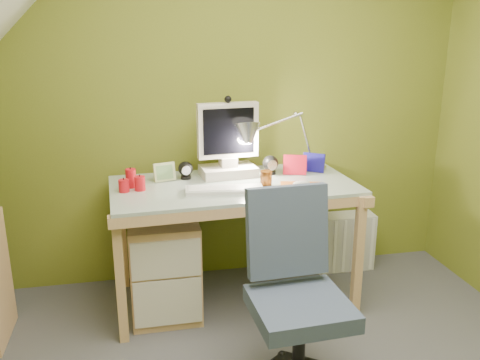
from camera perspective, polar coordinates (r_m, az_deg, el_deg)
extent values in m
cube|color=olive|center=(3.35, -2.10, 8.64)|extent=(3.20, 0.01, 2.40)
cube|color=silver|center=(2.89, -1.76, -1.09)|extent=(0.45, 0.18, 0.02)
cube|color=#B3581C|center=(3.00, 6.92, -0.69)|extent=(0.28, 0.23, 0.01)
ellipsoid|color=silver|center=(3.00, 6.93, -0.41)|extent=(0.11, 0.07, 0.04)
cylinder|color=#934815|center=(2.99, 2.95, 0.18)|extent=(0.08, 0.08, 0.09)
cube|color=red|center=(3.24, 6.18, 1.71)|extent=(0.15, 0.07, 0.13)
cube|color=navy|center=(3.32, 8.28, 1.96)|extent=(0.13, 0.10, 0.12)
cube|color=#BAC789|center=(3.11, -8.48, 0.90)|extent=(0.13, 0.05, 0.11)
cube|color=silver|center=(3.73, 11.62, -6.77)|extent=(0.41, 0.17, 0.41)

